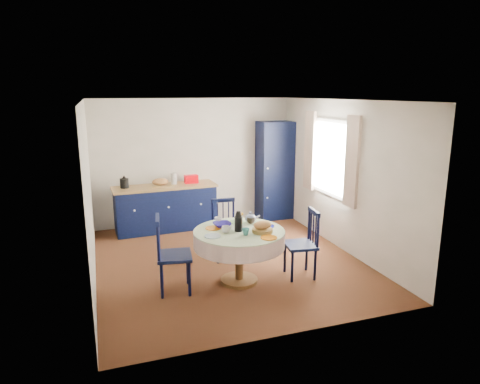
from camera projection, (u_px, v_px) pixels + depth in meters
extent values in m
plane|color=black|center=(228.00, 260.00, 6.80)|extent=(4.50, 4.50, 0.00)
plane|color=white|center=(227.00, 100.00, 6.23)|extent=(4.50, 4.50, 0.00)
cube|color=white|center=(194.00, 162.00, 8.59)|extent=(4.00, 0.02, 2.50)
cube|color=white|center=(89.00, 194.00, 5.89)|extent=(0.02, 4.50, 2.50)
cube|color=white|center=(341.00, 176.00, 7.15)|extent=(0.02, 4.50, 2.50)
plane|color=white|center=(333.00, 158.00, 7.36)|extent=(0.00, 1.20, 1.20)
cube|color=white|center=(352.00, 162.00, 6.68)|extent=(0.05, 0.34, 1.45)
cube|color=white|center=(310.00, 151.00, 7.97)|extent=(0.05, 0.34, 1.45)
cube|color=black|center=(166.00, 209.00, 8.25)|extent=(1.92, 0.66, 0.83)
cube|color=#A97A4D|center=(165.00, 187.00, 8.15)|extent=(1.98, 0.70, 0.04)
cube|color=#B90008|center=(191.00, 179.00, 8.39)|extent=(0.27, 0.15, 0.16)
cube|color=#A97A4D|center=(160.00, 186.00, 8.09)|extent=(0.35, 0.26, 0.02)
ellipsoid|color=#C7804D|center=(160.00, 182.00, 8.08)|extent=(0.31, 0.20, 0.13)
cylinder|color=silver|center=(173.00, 178.00, 8.27)|extent=(0.12, 0.12, 0.22)
cube|color=black|center=(275.00, 170.00, 8.94)|extent=(0.72, 0.51, 2.03)
cylinder|color=white|center=(268.00, 168.00, 8.59)|extent=(0.04, 0.02, 0.04)
cylinder|color=white|center=(267.00, 198.00, 8.73)|extent=(0.04, 0.02, 0.04)
cylinder|color=#4F3416|center=(239.00, 280.00, 6.03)|extent=(0.52, 0.52, 0.05)
cylinder|color=#4F3416|center=(239.00, 257.00, 5.95)|extent=(0.11, 0.11, 0.69)
cylinder|color=#4F3416|center=(239.00, 232.00, 5.87)|extent=(1.20, 1.20, 0.03)
cylinder|color=white|center=(239.00, 239.00, 5.89)|extent=(1.26, 1.26, 0.22)
cylinder|color=white|center=(239.00, 231.00, 5.87)|extent=(1.26, 1.26, 0.01)
cylinder|color=#819EAE|center=(213.00, 236.00, 5.62)|extent=(0.22, 0.22, 0.01)
cylinder|color=orange|center=(269.00, 238.00, 5.56)|extent=(0.22, 0.22, 0.01)
cylinder|color=navy|center=(267.00, 226.00, 6.04)|extent=(0.22, 0.22, 0.01)
cylinder|color=#73B269|center=(237.00, 222.00, 6.23)|extent=(0.22, 0.22, 0.01)
cylinder|color=orange|center=(213.00, 228.00, 5.95)|extent=(0.22, 0.22, 0.01)
cylinder|color=olive|center=(262.00, 231.00, 5.79)|extent=(0.28, 0.28, 0.05)
ellipsoid|color=#C7804D|center=(262.00, 225.00, 5.77)|extent=(0.26, 0.16, 0.11)
cube|color=silver|center=(227.00, 227.00, 5.95)|extent=(0.10, 0.07, 0.04)
cylinder|color=black|center=(189.00, 279.00, 5.57)|extent=(0.04, 0.04, 0.48)
cylinder|color=black|center=(188.00, 267.00, 5.93)|extent=(0.04, 0.04, 0.48)
cylinder|color=black|center=(162.00, 281.00, 5.51)|extent=(0.04, 0.04, 0.48)
cylinder|color=black|center=(162.00, 269.00, 5.87)|extent=(0.04, 0.04, 0.48)
cube|color=black|center=(174.00, 256.00, 5.66)|extent=(0.51, 0.53, 0.04)
cylinder|color=black|center=(158.00, 242.00, 5.38)|extent=(0.04, 0.04, 0.53)
cylinder|color=black|center=(158.00, 233.00, 5.75)|extent=(0.04, 0.04, 0.53)
cube|color=black|center=(157.00, 220.00, 5.51)|extent=(0.11, 0.42, 0.07)
cylinder|color=black|center=(158.00, 242.00, 5.47)|extent=(0.02, 0.02, 0.45)
cylinder|color=black|center=(158.00, 239.00, 5.57)|extent=(0.02, 0.02, 0.45)
cylinder|color=black|center=(158.00, 237.00, 5.67)|extent=(0.02, 0.02, 0.45)
cylinder|color=black|center=(218.00, 250.00, 6.64)|extent=(0.04, 0.04, 0.44)
cylinder|color=black|center=(239.00, 248.00, 6.74)|extent=(0.04, 0.04, 0.44)
cylinder|color=black|center=(213.00, 243.00, 6.95)|extent=(0.04, 0.04, 0.44)
cylinder|color=black|center=(234.00, 241.00, 7.04)|extent=(0.04, 0.04, 0.44)
cube|color=black|center=(226.00, 231.00, 6.79)|extent=(0.44, 0.43, 0.04)
cylinder|color=black|center=(213.00, 214.00, 6.86)|extent=(0.04, 0.04, 0.49)
cylinder|color=black|center=(233.00, 213.00, 6.95)|extent=(0.04, 0.04, 0.49)
cube|color=black|center=(223.00, 200.00, 6.85)|extent=(0.39, 0.06, 0.06)
cylinder|color=black|center=(218.00, 215.00, 6.88)|extent=(0.02, 0.02, 0.41)
cylinder|color=black|center=(223.00, 215.00, 6.91)|extent=(0.02, 0.02, 0.41)
cylinder|color=black|center=(229.00, 214.00, 6.93)|extent=(0.02, 0.02, 0.41)
cylinder|color=black|center=(285.00, 257.00, 6.33)|extent=(0.04, 0.04, 0.45)
cylinder|color=black|center=(292.00, 267.00, 5.98)|extent=(0.04, 0.04, 0.45)
cylinder|color=black|center=(307.00, 256.00, 6.39)|extent=(0.04, 0.04, 0.45)
cylinder|color=black|center=(315.00, 265.00, 6.05)|extent=(0.04, 0.04, 0.45)
cube|color=black|center=(300.00, 245.00, 6.13)|extent=(0.48, 0.50, 0.04)
cylinder|color=black|center=(309.00, 224.00, 6.28)|extent=(0.04, 0.04, 0.51)
cylinder|color=black|center=(318.00, 231.00, 5.94)|extent=(0.04, 0.04, 0.51)
cube|color=black|center=(314.00, 212.00, 6.05)|extent=(0.10, 0.40, 0.06)
cylinder|color=black|center=(311.00, 227.00, 6.20)|extent=(0.02, 0.02, 0.42)
cylinder|color=black|center=(313.00, 229.00, 6.11)|extent=(0.02, 0.02, 0.42)
cylinder|color=black|center=(316.00, 231.00, 6.02)|extent=(0.02, 0.02, 0.42)
imported|color=silver|center=(226.00, 229.00, 5.77)|extent=(0.12, 0.12, 0.09)
imported|color=#317272|center=(246.00, 232.00, 5.67)|extent=(0.10, 0.10, 0.09)
imported|color=black|center=(251.00, 220.00, 6.17)|extent=(0.12, 0.12, 0.09)
imported|color=silver|center=(218.00, 221.00, 6.15)|extent=(0.11, 0.11, 0.10)
imported|color=navy|center=(222.00, 225.00, 6.01)|extent=(0.26, 0.26, 0.06)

